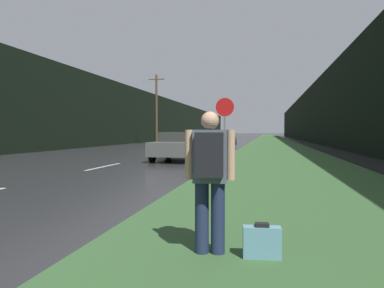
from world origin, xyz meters
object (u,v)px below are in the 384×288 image
object	(u,v)px
stop_sign	(225,124)
suitcase	(262,243)
hitchhiker_with_backpack	(210,173)
car_passing_near	(178,146)
car_passing_far	(226,138)

from	to	relation	value
stop_sign	suitcase	bearing A→B (deg)	-80.66
hitchhiker_with_backpack	car_passing_near	xyz separation A→B (m)	(-3.76, 12.88, -0.24)
stop_sign	hitchhiker_with_backpack	distance (m)	9.79
stop_sign	suitcase	world-z (taller)	stop_sign
car_passing_far	suitcase	bearing A→B (deg)	97.30
hitchhiker_with_backpack	suitcase	bearing A→B (deg)	-6.59
stop_sign	suitcase	distance (m)	9.96
hitchhiker_with_backpack	car_passing_far	bearing A→B (deg)	89.42
suitcase	car_passing_near	size ratio (longest dim) A/B	0.10
car_passing_far	stop_sign	bearing A→B (deg)	96.48
stop_sign	car_passing_far	xyz separation A→B (m)	(-2.76, 24.34, -1.05)
hitchhiker_with_backpack	suitcase	distance (m)	0.98
stop_sign	suitcase	xyz separation A→B (m)	(1.60, -9.70, -1.56)
car_passing_near	hitchhiker_with_backpack	bearing A→B (deg)	106.28
stop_sign	car_passing_far	world-z (taller)	stop_sign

